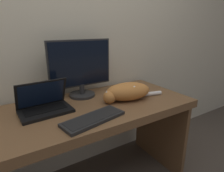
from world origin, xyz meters
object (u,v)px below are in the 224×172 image
object	(u,v)px
cat	(127,91)
laptop	(45,106)
monitor	(81,68)
external_keyboard	(94,119)

from	to	relation	value
cat	laptop	bearing A→B (deg)	-177.37
monitor	external_keyboard	world-z (taller)	monitor
monitor	external_keyboard	bearing A→B (deg)	-104.22
external_keyboard	cat	bearing A→B (deg)	12.28
laptop	external_keyboard	size ratio (longest dim) A/B	0.81
laptop	external_keyboard	distance (m)	0.36
monitor	cat	xyz separation A→B (m)	(0.26, -0.27, -0.16)
monitor	laptop	size ratio (longest dim) A/B	1.51
monitor	cat	size ratio (longest dim) A/B	0.99
monitor	external_keyboard	xyz separation A→B (m)	(-0.11, -0.43, -0.22)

